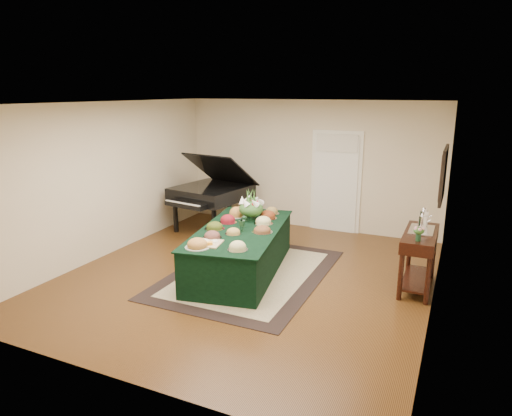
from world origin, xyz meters
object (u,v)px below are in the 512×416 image
at_px(buffet_table, 241,250).
at_px(grand_piano, 211,192).
at_px(floral_centerpiece, 251,206).
at_px(mahogany_sideboard, 420,245).

relative_size(buffet_table, grand_piano, 1.57).
xyz_separation_m(floral_centerpiece, mahogany_sideboard, (2.73, -0.01, -0.31)).
height_order(floral_centerpiece, mahogany_sideboard, floral_centerpiece).
xyz_separation_m(grand_piano, mahogany_sideboard, (4.27, -1.33, -0.14)).
bearing_deg(mahogany_sideboard, floral_centerpiece, 179.75).
relative_size(buffet_table, mahogany_sideboard, 2.32).
distance_m(floral_centerpiece, mahogany_sideboard, 2.75).
bearing_deg(mahogany_sideboard, grand_piano, 162.69).
distance_m(floral_centerpiece, grand_piano, 2.03).
bearing_deg(floral_centerpiece, buffet_table, -83.89).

